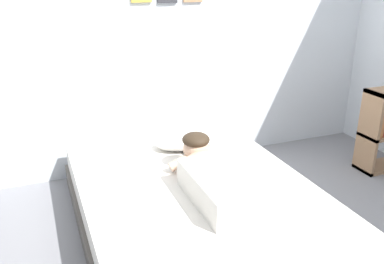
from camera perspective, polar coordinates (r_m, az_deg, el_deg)
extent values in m
plane|color=gray|center=(2.83, 6.87, -15.69)|extent=(12.26, 12.26, 0.00)
cube|color=silver|center=(3.68, -3.65, 14.20)|extent=(4.13, 0.10, 2.50)
cube|color=#4C4742|center=(2.96, 0.43, -11.76)|extent=(1.54, 2.08, 0.17)
cube|color=silver|center=(2.87, 0.44, -8.78)|extent=(1.50, 2.02, 0.19)
ellipsoid|color=white|center=(3.38, -0.81, -1.19)|extent=(0.52, 0.32, 0.11)
cube|color=silver|center=(2.60, 4.72, -7.57)|extent=(0.42, 0.64, 0.18)
ellipsoid|color=#D8AD8E|center=(2.87, 1.75, -4.21)|extent=(0.32, 0.20, 0.16)
sphere|color=#D8AD8E|center=(2.98, 0.54, -2.30)|extent=(0.19, 0.19, 0.19)
ellipsoid|color=#332619|center=(2.96, 0.55, -1.05)|extent=(0.20, 0.20, 0.10)
cylinder|color=#D8AD8E|center=(2.96, -1.11, -3.97)|extent=(0.23, 0.07, 0.14)
cylinder|color=#D8AD8E|center=(3.03, 2.43, -3.37)|extent=(0.23, 0.07, 0.14)
cylinder|color=teal|center=(3.23, 0.16, -2.61)|extent=(0.09, 0.09, 0.07)
torus|color=teal|center=(3.25, 1.09, -2.47)|extent=(0.05, 0.01, 0.05)
cube|color=black|center=(2.59, 9.40, -10.09)|extent=(0.07, 0.14, 0.01)
cube|color=#997251|center=(3.95, 23.14, -0.13)|extent=(0.03, 0.24, 0.75)
cube|color=#997251|center=(4.22, 24.51, -4.31)|extent=(0.45, 0.24, 0.03)
cube|color=#4C4C51|center=(3.95, 23.53, 0.61)|extent=(0.02, 0.17, 0.15)
cube|color=#BF723F|center=(3.97, 23.95, 1.02)|extent=(0.04, 0.18, 0.20)
cube|color=#B23833|center=(4.00, 24.38, 0.95)|extent=(0.03, 0.16, 0.18)
cube|color=#724C8C|center=(4.03, 24.77, 1.00)|extent=(0.03, 0.15, 0.17)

